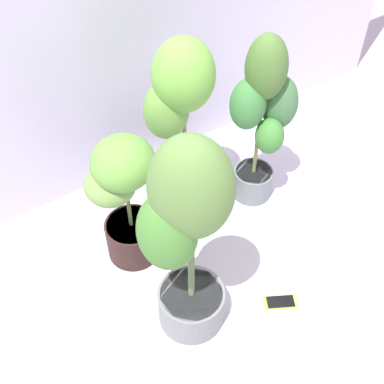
{
  "coord_description": "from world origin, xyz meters",
  "views": [
    {
      "loc": [
        -0.9,
        -0.97,
        1.92
      ],
      "look_at": [
        -0.06,
        0.28,
        0.3
      ],
      "focal_mm": 48.59,
      "sensor_mm": 36.0,
      "label": 1
    }
  ],
  "objects_px": {
    "cell_phone": "(280,302)",
    "potted_plant_back_center": "(181,122)",
    "potted_plant_front_left": "(185,233)",
    "potted_plant_back_left": "(124,197)",
    "potted_plant_back_right": "(262,115)"
  },
  "relations": [
    {
      "from": "potted_plant_front_left",
      "to": "potted_plant_back_center",
      "type": "distance_m",
      "value": 0.64
    },
    {
      "from": "potted_plant_back_left",
      "to": "potted_plant_back_center",
      "type": "bearing_deg",
      "value": 19.24
    },
    {
      "from": "potted_plant_back_center",
      "to": "cell_phone",
      "type": "bearing_deg",
      "value": -86.98
    },
    {
      "from": "potted_plant_front_left",
      "to": "potted_plant_back_center",
      "type": "bearing_deg",
      "value": 58.81
    },
    {
      "from": "potted_plant_back_left",
      "to": "cell_phone",
      "type": "xyz_separation_m",
      "value": [
        0.39,
        -0.58,
        -0.36
      ]
    },
    {
      "from": "potted_plant_front_left",
      "to": "potted_plant_back_left",
      "type": "bearing_deg",
      "value": 93.26
    },
    {
      "from": "potted_plant_back_right",
      "to": "cell_phone",
      "type": "height_order",
      "value": "potted_plant_back_right"
    },
    {
      "from": "potted_plant_front_left",
      "to": "potted_plant_back_right",
      "type": "bearing_deg",
      "value": 31.3
    },
    {
      "from": "potted_plant_back_center",
      "to": "potted_plant_back_right",
      "type": "xyz_separation_m",
      "value": [
        0.33,
        -0.14,
        -0.02
      ]
    },
    {
      "from": "potted_plant_back_left",
      "to": "potted_plant_back_right",
      "type": "height_order",
      "value": "potted_plant_back_right"
    },
    {
      "from": "potted_plant_back_left",
      "to": "cell_phone",
      "type": "relative_size",
      "value": 4.11
    },
    {
      "from": "potted_plant_back_left",
      "to": "potted_plant_back_right",
      "type": "bearing_deg",
      "value": -1.59
    },
    {
      "from": "cell_phone",
      "to": "potted_plant_back_center",
      "type": "bearing_deg",
      "value": 31.91
    },
    {
      "from": "potted_plant_back_center",
      "to": "potted_plant_back_right",
      "type": "bearing_deg",
      "value": -23.25
    },
    {
      "from": "cell_phone",
      "to": "potted_plant_back_left",
      "type": "bearing_deg",
      "value": 62.78
    }
  ]
}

